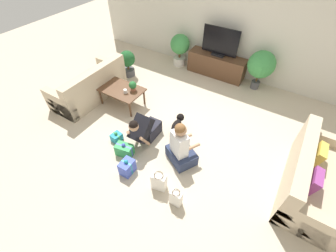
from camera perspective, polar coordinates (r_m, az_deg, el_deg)
The scene contains 20 objects.
ground_plane at distance 4.76m, azimuth 3.57°, elevation -0.81°, with size 16.00×16.00×0.00m, color beige.
wall_back at distance 6.17m, azimuth 17.33°, elevation 23.21°, with size 8.40×0.06×2.60m.
sofa_left at distance 5.73m, azimuth -19.20°, elevation 9.36°, with size 0.84×1.79×0.82m.
sofa_right at distance 4.32m, azimuth 32.76°, elevation -11.10°, with size 0.84×1.79×0.82m.
coffee_table at distance 5.25m, azimuth -11.78°, elevation 8.83°, with size 0.99×0.64×0.43m.
tv_console at distance 6.41m, azimuth 12.18°, elevation 14.86°, with size 1.53×0.43×0.57m.
tv at distance 6.14m, azimuth 13.08°, elevation 19.76°, with size 0.94×0.20×0.72m.
potted_plant_corner_left at distance 6.29m, azimuth -10.26°, elevation 15.77°, with size 0.42×0.42×0.70m.
potted_plant_back_right at distance 5.98m, azimuth 22.60°, elevation 14.08°, with size 0.65×0.65×0.99m.
potted_plant_back_left at distance 6.65m, azimuth 3.04°, elevation 19.44°, with size 0.54×0.54×0.89m.
person_kneeling at distance 4.32m, azimuth -5.99°, elevation -0.80°, with size 0.35×0.79×0.76m.
person_sitting at distance 3.97m, azimuth 3.27°, elevation -5.56°, with size 0.65×0.62×0.93m.
dog at distance 4.55m, azimuth 2.41°, elevation 0.53°, with size 0.22×0.58×0.34m.
gift_box_a at distance 4.03m, azimuth -10.32°, elevation -10.22°, with size 0.20×0.26×0.33m.
gift_box_b at distance 4.30m, azimuth -10.99°, elevation -5.97°, with size 0.35×0.25×0.30m.
gift_box_c at distance 4.59m, azimuth -12.91°, elevation -2.78°, with size 0.20×0.22×0.22m.
gift_bag_a at distance 3.77m, azimuth -2.31°, elevation -13.95°, with size 0.26×0.18×0.37m.
gift_bag_b at distance 3.65m, azimuth 2.00°, elevation -17.83°, with size 0.19×0.13×0.34m.
mug at distance 5.05m, azimuth -10.76°, elevation 8.65°, with size 0.12×0.08×0.09m.
tabletop_plant at distance 5.07m, azimuth -8.96°, elevation 10.10°, with size 0.17×0.17×0.22m.
Camera 1 is at (1.50, -2.97, 3.40)m, focal length 24.00 mm.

